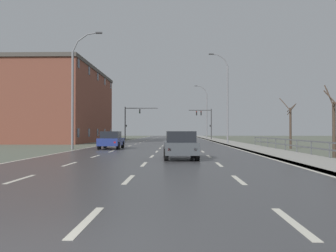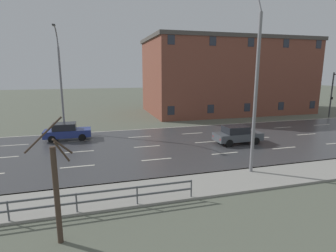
# 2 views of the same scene
# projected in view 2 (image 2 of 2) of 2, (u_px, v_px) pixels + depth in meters

# --- Properties ---
(ground_plane) EXTENTS (160.00, 160.00, 0.12)m
(ground_plane) POSITION_uv_depth(u_px,v_px,m) (284.00, 137.00, 26.30)
(ground_plane) COLOR #5B6051
(street_lamp_midground) EXTENTS (2.33, 0.24, 10.97)m
(street_lamp_midground) POSITION_uv_depth(u_px,v_px,m) (255.00, 86.00, 15.88)
(street_lamp_midground) COLOR slate
(street_lamp_midground) RESTS_ON ground
(street_lamp_left_bank) EXTENTS (2.68, 0.24, 10.30)m
(street_lamp_left_bank) POSITION_uv_depth(u_px,v_px,m) (61.00, 83.00, 26.74)
(street_lamp_left_bank) COLOR slate
(street_lamp_left_bank) RESTS_ON ground
(car_near_right) EXTENTS (1.85, 4.10, 1.57)m
(car_near_right) POSITION_uv_depth(u_px,v_px,m) (67.00, 131.00, 24.77)
(car_near_right) COLOR navy
(car_near_right) RESTS_ON ground
(car_far_right) EXTENTS (1.89, 4.13, 1.57)m
(car_far_right) POSITION_uv_depth(u_px,v_px,m) (237.00, 135.00, 23.50)
(car_far_right) COLOR #474C51
(car_far_right) RESTS_ON ground
(brick_building) EXTENTS (12.72, 24.35, 10.95)m
(brick_building) POSITION_uv_depth(u_px,v_px,m) (226.00, 76.00, 41.55)
(brick_building) COLOR brown
(brick_building) RESTS_ON ground
(bare_tree_mid) EXTENTS (1.51, 1.63, 4.61)m
(bare_tree_mid) POSITION_uv_depth(u_px,v_px,m) (56.00, 190.00, 9.66)
(bare_tree_mid) COLOR #423328
(bare_tree_mid) RESTS_ON ground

